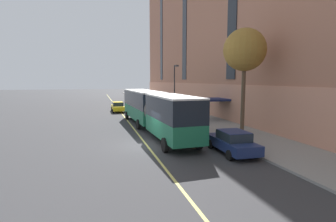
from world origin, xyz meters
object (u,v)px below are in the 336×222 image
parked_car_white_3 (150,105)px  fire_hydrant (241,140)px  city_bus (152,108)px  parked_car_champagne_2 (188,123)px  parked_car_green_0 (164,111)px  taxi_cab (118,107)px  parked_car_navy_4 (232,142)px  parked_car_black_1 (140,101)px  street_tree_mid_block (245,50)px  street_lamp (175,84)px

parked_car_white_3 → fire_hydrant: parked_car_white_3 is taller
city_bus → parked_car_champagne_2: bearing=-19.6°
parked_car_green_0 → parked_car_white_3: 9.72m
taxi_cab → city_bus: bearing=-82.7°
parked_car_navy_4 → fire_hydrant: bearing=43.3°
city_bus → parked_car_champagne_2: city_bus is taller
parked_car_white_3 → parked_car_green_0: bearing=-89.8°
parked_car_black_1 → street_tree_mid_block: 33.16m
parked_car_black_1 → parked_car_navy_4: (0.15, -36.95, 0.00)m
parked_car_green_0 → parked_car_white_3: (-0.04, 9.72, -0.00)m
city_bus → fire_hydrant: size_ratio=27.03×
taxi_cab → street_lamp: size_ratio=0.70×
street_lamp → parked_car_black_1: bearing=95.9°
parked_car_green_0 → taxi_cab: size_ratio=0.98×
parked_car_champagne_2 → fire_hydrant: size_ratio=6.56×
parked_car_black_1 → parked_car_navy_4: bearing=-89.8°
parked_car_navy_4 → street_tree_mid_block: (3.55, 4.66, 6.60)m
parked_car_green_0 → taxi_cab: bearing=126.8°
fire_hydrant → parked_car_navy_4: bearing=-136.7°
parked_car_champagne_2 → taxi_cab: same height
parked_car_green_0 → taxi_cab: 9.24m
parked_car_black_1 → street_lamp: (1.86, -18.07, 3.53)m
street_tree_mid_block → fire_hydrant: size_ratio=12.63×
fire_hydrant → street_tree_mid_block: bearing=58.3°
parked_car_champagne_2 → parked_car_navy_4: size_ratio=1.00×
city_bus → parked_car_navy_4: city_bus is taller
city_bus → fire_hydrant: bearing=-57.9°
parked_car_champagne_2 → parked_car_white_3: (0.11, 19.58, -0.00)m
parked_car_black_1 → taxi_cab: bearing=-115.3°
parked_car_navy_4 → fire_hydrant: (1.61, 1.52, -0.29)m
street_lamp → fire_hydrant: street_lamp is taller
parked_car_black_1 → city_bus: bearing=-96.8°
city_bus → parked_car_navy_4: (3.42, -9.55, -1.37)m
parked_car_champagne_2 → parked_car_navy_4: (0.11, -8.37, 0.00)m
parked_car_white_3 → taxi_cab: (-5.50, -2.32, 0.00)m
fire_hydrant → parked_car_black_1: bearing=92.8°
city_bus → parked_car_green_0: city_bus is taller
parked_car_white_3 → fire_hydrant: size_ratio=5.94×
parked_car_black_1 → parked_car_green_0: bearing=-89.4°
parked_car_navy_4 → taxi_cab: bearing=102.1°
street_lamp → parked_car_navy_4: bearing=-95.2°
parked_car_black_1 → parked_car_white_3: size_ratio=1.08×
parked_car_green_0 → parked_car_black_1: bearing=90.6°
city_bus → parked_car_white_3: (3.43, 18.40, -1.38)m
street_lamp → parked_car_white_3: bearing=100.6°
city_bus → parked_car_black_1: size_ratio=4.22×
parked_car_white_3 → city_bus: bearing=-100.6°
city_bus → taxi_cab: bearing=97.3°
city_bus → parked_car_white_3: size_ratio=4.55×
parked_car_white_3 → street_tree_mid_block: street_tree_mid_block is taller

